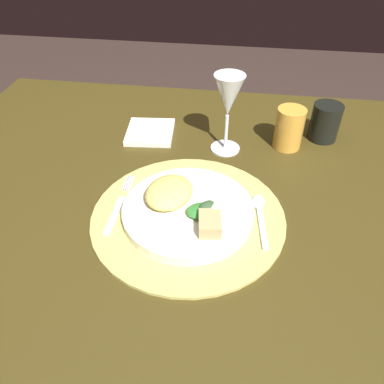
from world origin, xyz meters
name	(u,v)px	position (x,y,z in m)	size (l,w,h in m)	color
ground_plane	(189,370)	(0.00, 0.00, 0.00)	(6.00, 6.00, 0.00)	#352722
dining_table	(187,250)	(0.00, 0.00, 0.58)	(1.21, 0.98, 0.74)	#3C3111
placemat	(188,216)	(0.01, -0.05, 0.74)	(0.36, 0.36, 0.01)	tan
dinner_plate	(188,211)	(0.01, -0.05, 0.75)	(0.24, 0.24, 0.02)	white
pasta_serving	(169,192)	(-0.03, -0.04, 0.78)	(0.10, 0.08, 0.03)	#DECB64
salad_greens	(205,210)	(0.04, -0.07, 0.77)	(0.07, 0.06, 0.03)	#395A35
bread_piece	(210,224)	(0.06, -0.10, 0.77)	(0.05, 0.04, 0.02)	tan
fork	(119,206)	(-0.12, -0.05, 0.74)	(0.01, 0.17, 0.00)	silver
spoon	(260,212)	(0.14, -0.03, 0.74)	(0.03, 0.14, 0.01)	silver
napkin	(150,132)	(-0.12, 0.22, 0.74)	(0.11, 0.12, 0.01)	white
wine_glass	(228,99)	(0.06, 0.18, 0.86)	(0.07, 0.07, 0.18)	silver
amber_tumbler	(289,128)	(0.20, 0.22, 0.78)	(0.06, 0.06, 0.09)	gold
dark_tumbler	(325,122)	(0.29, 0.26, 0.78)	(0.07, 0.07, 0.09)	black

